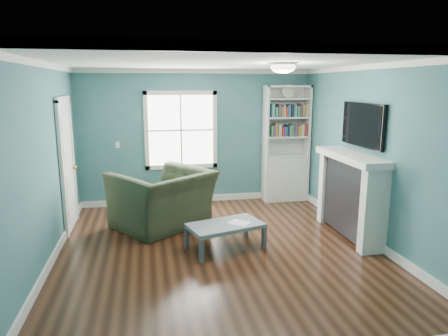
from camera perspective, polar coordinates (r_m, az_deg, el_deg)
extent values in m
plane|color=black|center=(5.78, -0.62, -11.72)|extent=(5.00, 5.00, 0.00)
plane|color=#2F6A6C|center=(7.84, -3.95, 4.38)|extent=(4.50, 0.00, 4.50)
plane|color=#2F6A6C|center=(3.05, 7.91, -7.56)|extent=(4.50, 0.00, 4.50)
plane|color=#2F6A6C|center=(5.47, -24.53, 0.12)|extent=(0.00, 5.00, 5.00)
plane|color=#2F6A6C|center=(6.20, 20.26, 1.72)|extent=(0.00, 5.00, 5.00)
plane|color=white|center=(5.31, -0.69, 14.96)|extent=(5.00, 5.00, 0.00)
cube|color=white|center=(8.08, -3.82, -4.39)|extent=(4.50, 0.03, 0.12)
cube|color=white|center=(5.82, -23.33, -11.92)|extent=(0.03, 5.00, 0.12)
cube|color=white|center=(6.51, 19.37, -9.09)|extent=(0.03, 5.00, 0.12)
cube|color=white|center=(7.76, -4.07, 13.62)|extent=(4.50, 0.04, 0.08)
cube|color=white|center=(2.91, 8.51, 16.71)|extent=(4.50, 0.04, 0.08)
cube|color=white|center=(5.38, -25.48, 13.39)|extent=(0.04, 5.00, 0.08)
cube|color=white|center=(6.12, 20.95, 13.41)|extent=(0.04, 5.00, 0.08)
cube|color=white|center=(7.79, -6.17, 5.40)|extent=(1.24, 0.01, 1.34)
cube|color=white|center=(7.74, -11.05, 5.21)|extent=(0.08, 0.06, 1.50)
cube|color=white|center=(7.85, -1.33, 5.52)|extent=(0.08, 0.06, 1.50)
cube|color=white|center=(7.88, -6.04, 0.25)|extent=(1.40, 0.06, 0.08)
cube|color=white|center=(7.73, -6.27, 10.63)|extent=(1.40, 0.06, 0.08)
cube|color=white|center=(7.77, -6.16, 5.39)|extent=(1.24, 0.03, 0.03)
cube|color=white|center=(7.77, -6.16, 5.39)|extent=(0.03, 0.03, 1.34)
cube|color=silver|center=(8.20, 8.68, -1.44)|extent=(0.90, 0.35, 0.90)
cube|color=silver|center=(7.89, 5.97, 6.58)|extent=(0.04, 0.35, 1.40)
cube|color=silver|center=(8.18, 11.79, 6.58)|extent=(0.04, 0.35, 1.40)
cube|color=silver|center=(8.18, 8.54, 6.69)|extent=(0.90, 0.02, 1.40)
cube|color=silver|center=(7.99, 9.09, 11.45)|extent=(0.90, 0.35, 0.04)
cube|color=silver|center=(8.11, 8.78, 1.80)|extent=(0.84, 0.33, 0.03)
cube|color=silver|center=(8.05, 8.87, 4.46)|extent=(0.84, 0.33, 0.03)
cube|color=silver|center=(8.01, 8.95, 7.16)|extent=(0.84, 0.33, 0.03)
cube|color=silver|center=(7.99, 9.04, 9.73)|extent=(0.84, 0.33, 0.03)
cube|color=#33723F|center=(8.02, 8.94, 5.33)|extent=(0.70, 0.25, 0.22)
cube|color=#593366|center=(7.99, 9.03, 8.04)|extent=(0.70, 0.25, 0.22)
cylinder|color=beige|center=(7.94, 9.19, 10.76)|extent=(0.26, 0.06, 0.26)
cube|color=black|center=(6.44, 17.68, -4.14)|extent=(0.30, 1.20, 1.10)
cube|color=black|center=(6.49, 17.42, -5.86)|extent=(0.22, 0.65, 0.70)
cube|color=silver|center=(5.88, 20.62, -5.86)|extent=(0.36, 0.16, 1.20)
cube|color=silver|center=(7.01, 14.94, -2.72)|extent=(0.36, 0.16, 1.20)
cube|color=silver|center=(6.28, 17.73, 1.55)|extent=(0.44, 1.58, 0.10)
cube|color=black|center=(6.29, 19.21, 5.84)|extent=(0.06, 1.10, 0.65)
cube|color=silver|center=(6.86, -21.50, 0.19)|extent=(0.04, 0.80, 2.05)
cube|color=white|center=(6.42, -22.11, -0.60)|extent=(0.05, 0.08, 2.13)
cube|color=white|center=(7.29, -20.80, 0.89)|extent=(0.05, 0.08, 2.13)
cube|color=white|center=(6.74, -22.09, 9.10)|extent=(0.05, 0.98, 0.08)
sphere|color=#BF8C3F|center=(7.15, -20.56, 0.09)|extent=(0.07, 0.07, 0.07)
ellipsoid|color=white|center=(5.64, 8.44, 14.04)|extent=(0.34, 0.34, 0.15)
cylinder|color=white|center=(5.64, 8.46, 14.50)|extent=(0.38, 0.38, 0.03)
cube|color=white|center=(7.80, -14.95, 3.23)|extent=(0.08, 0.01, 0.12)
imported|color=#252E1C|center=(6.60, -8.77, -3.09)|extent=(1.71, 1.60, 1.25)
cube|color=#454A53|center=(5.38, -3.26, -11.74)|extent=(0.07, 0.07, 0.32)
cube|color=#454A53|center=(5.81, 5.74, -9.94)|extent=(0.07, 0.07, 0.32)
cube|color=#454A53|center=(5.81, -5.32, -9.93)|extent=(0.07, 0.07, 0.32)
cube|color=#454A53|center=(6.22, 3.18, -8.43)|extent=(0.07, 0.07, 0.32)
cube|color=slate|center=(5.72, 0.21, -8.23)|extent=(1.15, 0.83, 0.06)
cube|color=white|center=(5.75, 2.19, -7.81)|extent=(0.36, 0.36, 0.00)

